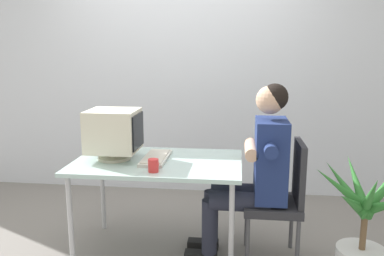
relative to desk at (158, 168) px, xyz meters
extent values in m
plane|color=gray|center=(0.00, 0.00, -0.66)|extent=(12.00, 12.00, 0.00)
cube|color=silver|center=(0.30, 1.40, 0.84)|extent=(8.00, 0.10, 3.00)
cylinder|color=#B7B7BC|center=(-0.55, -0.33, -0.32)|extent=(0.04, 0.04, 0.69)
cylinder|color=#B7B7BC|center=(0.55, -0.33, -0.32)|extent=(0.04, 0.04, 0.69)
cylinder|color=#B7B7BC|center=(-0.55, 0.33, -0.32)|extent=(0.04, 0.04, 0.69)
cylinder|color=#B7B7BC|center=(0.55, 0.33, -0.32)|extent=(0.04, 0.04, 0.69)
cube|color=silver|center=(0.00, 0.00, 0.04)|extent=(1.22, 0.77, 0.03)
cylinder|color=beige|center=(-0.33, 0.00, 0.07)|extent=(0.24, 0.24, 0.02)
cylinder|color=beige|center=(-0.33, 0.00, 0.10)|extent=(0.06, 0.06, 0.05)
cube|color=beige|center=(-0.33, 0.00, 0.27)|extent=(0.36, 0.33, 0.30)
cube|color=black|center=(-0.14, 0.00, 0.27)|extent=(0.01, 0.28, 0.25)
cube|color=silver|center=(-0.02, 0.02, 0.07)|extent=(0.18, 0.43, 0.02)
cube|color=beige|center=(-0.02, 0.02, 0.08)|extent=(0.15, 0.39, 0.01)
cylinder|color=#4C4C51|center=(0.66, -0.18, -0.47)|extent=(0.03, 0.03, 0.39)
cylinder|color=#4C4C51|center=(1.01, -0.18, -0.47)|extent=(0.03, 0.03, 0.39)
cylinder|color=#4C4C51|center=(0.66, 0.17, -0.47)|extent=(0.03, 0.03, 0.39)
cylinder|color=#4C4C51|center=(1.01, 0.17, -0.47)|extent=(0.03, 0.03, 0.39)
cube|color=#2D2D33|center=(0.84, -0.01, -0.25)|extent=(0.40, 0.40, 0.06)
cube|color=#2D2D33|center=(1.02, -0.01, 0.00)|extent=(0.04, 0.36, 0.44)
cube|color=navy|center=(0.82, -0.01, 0.09)|extent=(0.22, 0.36, 0.58)
sphere|color=tan|center=(0.80, -0.01, 0.52)|extent=(0.20, 0.20, 0.20)
sphere|color=black|center=(0.83, -0.01, 0.54)|extent=(0.19, 0.19, 0.19)
cylinder|color=#262838|center=(0.60, -0.10, -0.20)|extent=(0.43, 0.14, 0.14)
cylinder|color=#262838|center=(0.60, 0.08, -0.20)|extent=(0.43, 0.14, 0.14)
cylinder|color=#262838|center=(0.39, -0.10, -0.43)|extent=(0.11, 0.11, 0.47)
cylinder|color=#262838|center=(0.39, 0.08, -0.43)|extent=(0.11, 0.11, 0.47)
cube|color=black|center=(0.33, -0.10, -0.63)|extent=(0.24, 0.09, 0.06)
cube|color=black|center=(0.33, 0.08, -0.63)|extent=(0.24, 0.09, 0.06)
cylinder|color=navy|center=(0.80, -0.21, 0.21)|extent=(0.09, 0.14, 0.09)
cylinder|color=navy|center=(0.80, 0.20, 0.21)|extent=(0.09, 0.14, 0.09)
cylinder|color=tan|center=(0.68, -0.01, 0.16)|extent=(0.09, 0.36, 0.09)
cylinder|color=brown|center=(1.39, -0.29, -0.26)|extent=(0.04, 0.04, 0.28)
cone|color=#2F732F|center=(1.51, -0.20, -0.03)|extent=(0.35, 0.33, 0.34)
cone|color=#2F732F|center=(1.37, -0.16, -0.01)|extent=(0.14, 0.40, 0.36)
cone|color=#2F732F|center=(1.29, -0.17, -0.03)|extent=(0.29, 0.38, 0.34)
cone|color=#2F732F|center=(1.25, -0.30, -0.01)|extent=(0.41, 0.09, 0.34)
cone|color=#2F732F|center=(1.28, -0.41, -0.05)|extent=(0.32, 0.38, 0.31)
cone|color=#2F732F|center=(1.37, -0.42, 0.00)|extent=(0.13, 0.37, 0.38)
cylinder|color=red|center=(0.03, -0.27, 0.10)|extent=(0.07, 0.07, 0.09)
torus|color=red|center=(0.03, -0.23, 0.10)|extent=(0.06, 0.01, 0.06)
camera|label=1|loc=(0.58, -2.75, 0.86)|focal=36.98mm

